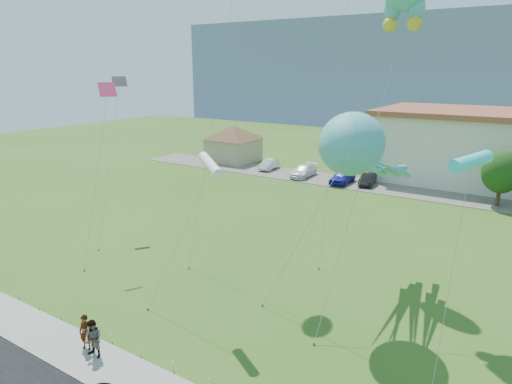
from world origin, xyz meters
TOP-DOWN VIEW (x-y plane):
  - ground at (0.00, 0.00)m, footprint 160.00×160.00m
  - sidewalk at (0.00, -2.75)m, footprint 80.00×2.50m
  - parking_strip at (0.00, 35.00)m, footprint 70.00×6.00m
  - hill_ridge at (0.00, 120.00)m, footprint 160.00×50.00m
  - pavilion at (-24.00, 38.00)m, footprint 9.20×9.20m
  - rope_fence at (0.00, -1.30)m, footprint 26.05×0.05m
  - tree_near at (10.00, 34.00)m, footprint 3.60×3.60m
  - pedestrian_left at (-3.48, -2.36)m, footprint 0.71×0.56m
  - pedestrian_right at (-2.66, -2.55)m, footprint 0.91×0.72m
  - parked_car_silver at (-16.83, 35.91)m, footprint 1.88×4.18m
  - parked_car_white at (-11.16, 34.65)m, footprint 2.17×4.92m
  - parked_car_blue at (-5.89, 34.14)m, footprint 1.93×4.64m
  - parked_car_black at (-3.24, 35.00)m, footprint 2.05×4.24m
  - octopus_kite at (5.19, 8.68)m, footprint 5.57×8.62m
  - small_kite_black at (-15.84, 11.07)m, footprint 3.90×6.57m
  - small_kite_pink at (-11.63, 6.41)m, footprint 1.50×4.43m
  - small_kite_white at (-0.62, 3.60)m, footprint 3.52×2.94m
  - small_kite_cyan at (11.14, 3.66)m, footprint 0.50×2.82m

SIDE VIEW (x-z plane):
  - ground at x=0.00m, z-range 0.00..0.00m
  - parking_strip at x=0.00m, z-range 0.00..0.06m
  - sidewalk at x=0.00m, z-range 0.00..0.10m
  - rope_fence at x=0.00m, z-range 0.00..0.50m
  - parked_car_silver at x=-16.83m, z-range 0.06..1.39m
  - parked_car_black at x=-3.24m, z-range 0.06..1.40m
  - parked_car_white at x=-11.16m, z-range 0.06..1.47m
  - parked_car_blue at x=-5.89m, z-range 0.06..1.63m
  - pedestrian_left at x=-3.48m, z-range 0.10..1.83m
  - pedestrian_right at x=-2.66m, z-range 0.10..1.92m
  - pavilion at x=-24.00m, z-range 0.52..5.52m
  - tree_near at x=10.00m, z-range 0.65..6.12m
  - small_kite_white at x=-0.62m, z-range 3.82..12.46m
  - octopus_kite at x=5.19m, z-range 3.17..13.96m
  - small_kite_cyan at x=11.14m, z-range 4.53..14.61m
  - small_kite_pink at x=-11.63m, z-range 4.24..16.12m
  - small_kite_black at x=-15.84m, z-range 4.28..16.51m
  - hill_ridge at x=0.00m, z-range 0.00..25.00m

